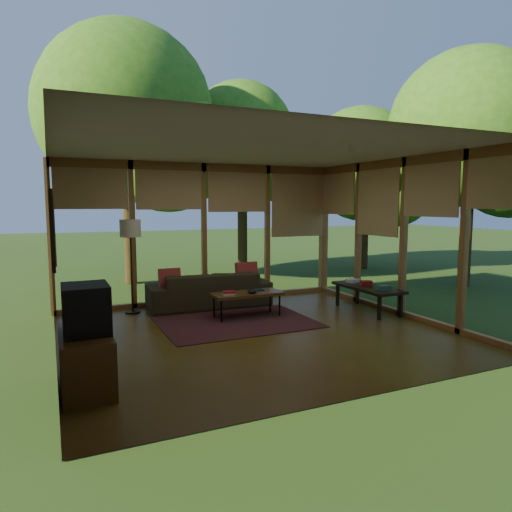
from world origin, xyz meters
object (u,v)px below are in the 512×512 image
television (86,309)px  floor_lamp (130,234)px  media_cabinet (86,361)px  coffee_table (247,295)px  sofa (209,289)px  side_console (368,289)px

television → floor_lamp: size_ratio=0.33×
media_cabinet → television: 0.55m
television → coffee_table: size_ratio=0.46×
sofa → side_console: bearing=151.8°
floor_lamp → coffee_table: floor_lamp is taller
media_cabinet → television: (0.02, 0.00, 0.55)m
floor_lamp → side_console: floor_lamp is taller
television → side_console: television is taller
television → media_cabinet: bearing=180.0°
sofa → coffee_table: (0.33, -1.03, 0.06)m
media_cabinet → television: size_ratio=1.82×
media_cabinet → television: television is taller
floor_lamp → coffee_table: bearing=-32.8°
side_console → coffee_table: bearing=167.1°
media_cabinet → floor_lamp: size_ratio=0.61×
media_cabinet → side_console: 5.13m
floor_lamp → side_console: (3.87, -1.60, -1.00)m
media_cabinet → side_console: bearing=18.4°
floor_lamp → television: bearing=-106.9°
sofa → television: 3.97m
television → coffee_table: (2.70, 2.11, -0.46)m
media_cabinet → television: bearing=0.0°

